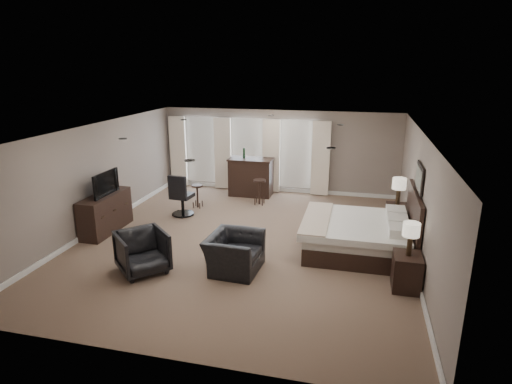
% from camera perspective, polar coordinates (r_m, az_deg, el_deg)
% --- Properties ---
extents(room, '(7.60, 8.60, 2.64)m').
position_cam_1_polar(room, '(9.60, -1.73, 0.55)').
color(room, brown).
rests_on(room, ground).
extents(window_bay, '(5.25, 0.20, 2.30)m').
position_cam_1_polar(window_bay, '(13.73, -1.20, 5.11)').
color(window_bay, silver).
rests_on(window_bay, room).
extents(bed, '(2.27, 2.17, 1.45)m').
position_cam_1_polar(bed, '(9.53, 13.59, -3.71)').
color(bed, silver).
rests_on(bed, ground).
extents(nightstand_near, '(0.50, 0.61, 0.66)m').
position_cam_1_polar(nightstand_near, '(8.40, 19.44, -10.01)').
color(nightstand_near, black).
rests_on(nightstand_near, ground).
extents(nightstand_far, '(0.50, 0.62, 0.67)m').
position_cam_1_polar(nightstand_far, '(11.07, 18.15, -3.33)').
color(nightstand_far, black).
rests_on(nightstand_far, ground).
extents(lamp_near, '(0.30, 0.30, 0.63)m').
position_cam_1_polar(lamp_near, '(8.14, 19.88, -5.95)').
color(lamp_near, beige).
rests_on(lamp_near, nightstand_near).
extents(lamp_far, '(0.33, 0.33, 0.68)m').
position_cam_1_polar(lamp_far, '(10.86, 18.47, 0.03)').
color(lamp_far, beige).
rests_on(lamp_far, nightstand_far).
extents(wall_art, '(0.04, 0.96, 0.56)m').
position_cam_1_polar(wall_art, '(9.31, 20.92, 1.78)').
color(wall_art, slate).
rests_on(wall_art, room).
extents(dresser, '(0.52, 1.62, 0.94)m').
position_cam_1_polar(dresser, '(11.09, -19.42, -2.67)').
color(dresser, black).
rests_on(dresser, ground).
extents(tv, '(0.58, 1.01, 0.13)m').
position_cam_1_polar(tv, '(10.94, -19.69, -0.02)').
color(tv, black).
rests_on(tv, dresser).
extents(armchair_near, '(0.81, 1.18, 0.99)m').
position_cam_1_polar(armchair_near, '(8.55, -2.93, -7.30)').
color(armchair_near, black).
rests_on(armchair_near, ground).
extents(armchair_far, '(1.23, 1.23, 0.92)m').
position_cam_1_polar(armchair_far, '(8.77, -14.92, -7.50)').
color(armchair_far, black).
rests_on(armchair_far, ground).
extents(bar_counter, '(1.36, 0.71, 1.18)m').
position_cam_1_polar(bar_counter, '(13.31, -0.68, 2.03)').
color(bar_counter, black).
rests_on(bar_counter, ground).
extents(bar_stool_left, '(0.35, 0.35, 0.67)m').
position_cam_1_polar(bar_stool_left, '(12.35, -7.81, -0.55)').
color(bar_stool_left, black).
rests_on(bar_stool_left, ground).
extents(bar_stool_right, '(0.36, 0.36, 0.75)m').
position_cam_1_polar(bar_stool_right, '(12.49, 0.47, 0.00)').
color(bar_stool_right, black).
rests_on(bar_stool_right, ground).
extents(desk_chair, '(0.64, 0.64, 1.16)m').
position_cam_1_polar(desk_chair, '(11.71, -9.82, -0.34)').
color(desk_chair, black).
rests_on(desk_chair, ground).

